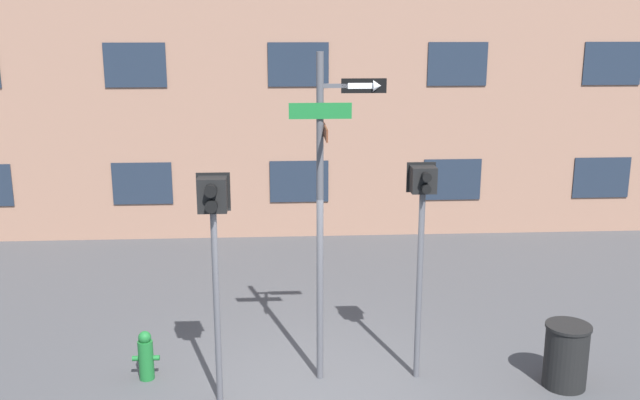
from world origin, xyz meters
The scene contains 6 objects.
ground_plane centered at (0.00, 0.00, 0.00)m, with size 60.00×60.00×0.00m, color #424244.
street_sign_pole centered at (0.14, 0.42, 2.55)m, with size 1.21×0.88×4.35m.
pedestrian_signal_left centered at (-1.24, -0.10, 2.33)m, with size 0.41×0.40×2.94m.
pedestrian_signal_right centered at (1.39, 0.38, 2.27)m, with size 0.37×0.40×2.95m.
fire_hydrant centered at (-2.27, 0.54, 0.33)m, with size 0.36×0.20×0.69m.
trash_bin centered at (3.30, 0.01, 0.44)m, with size 0.59×0.59×0.87m.
Camera 1 is at (-0.45, -8.37, 4.70)m, focal length 40.00 mm.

